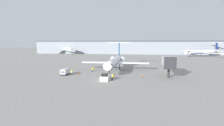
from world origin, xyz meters
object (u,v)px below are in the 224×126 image
Objects in this scene: airplane_parked_far_right at (67,49)px; worker_near_tug at (112,77)px; pushback_tug at (105,78)px; traffic_cone_left at (79,74)px; airplane_main at (115,61)px; worker_on_apron at (71,72)px; worker_by_wing at (92,70)px; luggage_cart at (65,72)px; airplane_parked_far_left at (203,52)px; jet_bridge at (168,62)px; traffic_cone_right at (142,76)px.

worker_near_tug is at bearing -61.29° from airplane_parked_far_right.
pushback_tug is 12.19m from traffic_cone_left.
airplane_main is 17.93m from worker_on_apron.
worker_by_wing is (-7.19, -5.95, -2.60)m from airplane_main.
traffic_cone_left is at bearing 13.05° from luggage_cart.
traffic_cone_left is at bearing -64.86° from airplane_parked_far_right.
airplane_main reaches higher than worker_near_tug.
jet_bridge is (-38.77, -87.42, 0.96)m from airplane_parked_far_left.
traffic_cone_left is 0.02× the size of airplane_parked_far_right.
traffic_cone_right is (9.89, 6.12, -0.37)m from pushback_tug.
luggage_cart is at bearing -166.95° from traffic_cone_left.
traffic_cone_right is at bearing -52.35° from airplane_main.
worker_on_apron reaches higher than traffic_cone_right.
jet_bridge is (27.56, 1.24, 4.15)m from traffic_cone_left.
airplane_parked_far_right reaches higher than pushback_tug.
airplane_main is 17.91× the size of worker_by_wing.
traffic_cone_left is (-11.85, 6.62, -0.68)m from worker_near_tug.
worker_on_apron is at bearing -175.53° from jet_bridge.
worker_by_wing is at bearing 55.60° from worker_on_apron.
airplane_parked_far_right is 129.04m from jet_bridge.
pushback_tug is 0.13× the size of airplane_parked_far_right.
pushback_tug is 6.60× the size of traffic_cone_left.
traffic_cone_left is (4.17, 0.97, -0.70)m from luggage_cart.
worker_by_wing is at bearing 158.15° from traffic_cone_right.
worker_on_apron is at bearing 153.93° from pushback_tug.
pushback_tug is 14.81m from worker_by_wing.
airplane_parked_far_right is (-45.08, 105.91, 3.17)m from luggage_cart.
airplane_main is 3.15× the size of jet_bridge.
traffic_cone_left is (-10.02, -11.96, -3.16)m from airplane_main.
traffic_cone_right is at bearing -117.42° from airplane_parked_far_left.
worker_on_apron is (-12.02, 5.88, 0.12)m from pushback_tug.
jet_bridge is at bearing 26.60° from worker_near_tug.
airplane_main is at bearing -126.28° from airplane_parked_far_left.
worker_by_wing is 18.39m from traffic_cone_right.
airplane_parked_far_left is (46.43, 89.50, 3.08)m from traffic_cone_right.
airplane_parked_far_right is (-115.58, 16.27, 0.68)m from airplane_parked_far_left.
airplane_main is 7.97× the size of luggage_cart.
jet_bridge reaches higher than worker_on_apron.
airplane_parked_far_right reaches higher than traffic_cone_right.
worker_on_apron is at bearing -127.30° from airplane_parked_far_left.
airplane_parked_far_left reaches higher than traffic_cone_right.
airplane_main is 0.96× the size of airplane_parked_far_right.
traffic_cone_right is at bearing -21.85° from worker_by_wing.
traffic_cone_right is (17.07, -6.84, -0.46)m from worker_by_wing.
luggage_cart is 2.15m from worker_on_apron.
airplane_parked_far_left reaches higher than worker_near_tug.
worker_near_tug is at bearing -119.76° from airplane_parked_far_left.
worker_by_wing is at bearing 44.91° from luggage_cart.
worker_near_tug is 0.05× the size of airplane_parked_far_left.
pushback_tug is at bearing -148.28° from traffic_cone_right.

